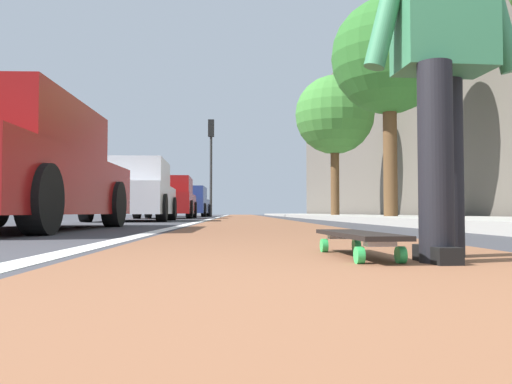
{
  "coord_description": "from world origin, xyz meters",
  "views": [
    {
      "loc": [
        -1.05,
        0.34,
        0.2
      ],
      "look_at": [
        9.15,
        -0.02,
        0.62
      ],
      "focal_mm": 36.07,
      "sensor_mm": 36.0,
      "label": 1
    }
  ],
  "objects_px": {
    "skater_person": "(442,45)",
    "parked_car_end": "(188,202)",
    "parked_car_mid": "(134,192)",
    "skateboard": "(358,237)",
    "traffic_light": "(211,150)",
    "street_tree_mid": "(389,58)",
    "street_tree_far": "(335,115)",
    "parked_car_far": "(167,199)",
    "parked_car_near": "(10,168)"
  },
  "relations": [
    {
      "from": "parked_car_end",
      "to": "street_tree_mid",
      "type": "distance_m",
      "value": 15.33
    },
    {
      "from": "parked_car_end",
      "to": "street_tree_mid",
      "type": "bearing_deg",
      "value": -156.53
    },
    {
      "from": "parked_car_end",
      "to": "parked_car_mid",
      "type": "bearing_deg",
      "value": 179.55
    },
    {
      "from": "parked_car_mid",
      "to": "street_tree_far",
      "type": "height_order",
      "value": "street_tree_far"
    },
    {
      "from": "skateboard",
      "to": "parked_car_far",
      "type": "xyz_separation_m",
      "value": [
        16.3,
        3.1,
        0.61
      ]
    },
    {
      "from": "skater_person",
      "to": "parked_car_end",
      "type": "bearing_deg",
      "value": 8.19
    },
    {
      "from": "street_tree_far",
      "to": "skater_person",
      "type": "bearing_deg",
      "value": 170.85
    },
    {
      "from": "street_tree_mid",
      "to": "parked_car_near",
      "type": "bearing_deg",
      "value": 132.83
    },
    {
      "from": "traffic_light",
      "to": "street_tree_far",
      "type": "height_order",
      "value": "street_tree_far"
    },
    {
      "from": "traffic_light",
      "to": "street_tree_far",
      "type": "xyz_separation_m",
      "value": [
        -5.6,
        -4.79,
        0.61
      ]
    },
    {
      "from": "parked_car_near",
      "to": "parked_car_end",
      "type": "xyz_separation_m",
      "value": [
        19.47,
        -0.17,
        -0.0
      ]
    },
    {
      "from": "skater_person",
      "to": "parked_car_mid",
      "type": "relative_size",
      "value": 0.39
    },
    {
      "from": "parked_car_mid",
      "to": "parked_car_end",
      "type": "height_order",
      "value": "parked_car_end"
    },
    {
      "from": "parked_car_end",
      "to": "street_tree_far",
      "type": "bearing_deg",
      "value": -139.48
    },
    {
      "from": "parked_car_near",
      "to": "parked_car_mid",
      "type": "bearing_deg",
      "value": -0.59
    },
    {
      "from": "parked_car_end",
      "to": "skater_person",
      "type": "bearing_deg",
      "value": -171.81
    },
    {
      "from": "parked_car_mid",
      "to": "street_tree_mid",
      "type": "xyz_separation_m",
      "value": [
        -0.96,
        -6.08,
        3.11
      ]
    },
    {
      "from": "parked_car_near",
      "to": "parked_car_far",
      "type": "relative_size",
      "value": 1.04
    },
    {
      "from": "parked_car_near",
      "to": "traffic_light",
      "type": "bearing_deg",
      "value": -4.3
    },
    {
      "from": "skateboard",
      "to": "parked_car_near",
      "type": "height_order",
      "value": "parked_car_near"
    },
    {
      "from": "skateboard",
      "to": "traffic_light",
      "type": "relative_size",
      "value": 0.19
    },
    {
      "from": "skateboard",
      "to": "street_tree_far",
      "type": "distance_m",
      "value": 16.82
    },
    {
      "from": "skateboard",
      "to": "parked_car_mid",
      "type": "bearing_deg",
      "value": 16.74
    },
    {
      "from": "traffic_light",
      "to": "street_tree_mid",
      "type": "relative_size",
      "value": 0.88
    },
    {
      "from": "parked_car_near",
      "to": "parked_car_end",
      "type": "bearing_deg",
      "value": -0.5
    },
    {
      "from": "skateboard",
      "to": "skater_person",
      "type": "relative_size",
      "value": 0.52
    },
    {
      "from": "skateboard",
      "to": "parked_car_mid",
      "type": "distance_m",
      "value": 10.81
    },
    {
      "from": "parked_car_near",
      "to": "parked_car_end",
      "type": "relative_size",
      "value": 0.99
    },
    {
      "from": "skateboard",
      "to": "street_tree_far",
      "type": "bearing_deg",
      "value": -10.42
    },
    {
      "from": "parked_car_mid",
      "to": "parked_car_far",
      "type": "relative_size",
      "value": 0.99
    },
    {
      "from": "traffic_light",
      "to": "street_tree_mid",
      "type": "xyz_separation_m",
      "value": [
        -12.37,
        -4.79,
        0.67
      ]
    },
    {
      "from": "street_tree_mid",
      "to": "skateboard",
      "type": "bearing_deg",
      "value": 162.42
    },
    {
      "from": "parked_car_near",
      "to": "parked_car_far",
      "type": "bearing_deg",
      "value": -0.37
    },
    {
      "from": "skateboard",
      "to": "street_tree_mid",
      "type": "height_order",
      "value": "street_tree_mid"
    },
    {
      "from": "skater_person",
      "to": "street_tree_far",
      "type": "bearing_deg",
      "value": -9.15
    },
    {
      "from": "parked_car_mid",
      "to": "parked_car_far",
      "type": "xyz_separation_m",
      "value": [
        5.96,
        -0.01,
        0.0
      ]
    },
    {
      "from": "parked_car_near",
      "to": "skater_person",
      "type": "bearing_deg",
      "value": -137.36
    },
    {
      "from": "skateboard",
      "to": "street_tree_far",
      "type": "xyz_separation_m",
      "value": [
        16.15,
        -2.97,
        3.65
      ]
    },
    {
      "from": "skater_person",
      "to": "street_tree_far",
      "type": "relative_size",
      "value": 0.31
    },
    {
      "from": "skater_person",
      "to": "street_tree_mid",
      "type": "xyz_separation_m",
      "value": [
        9.52,
        -2.62,
        2.88
      ]
    },
    {
      "from": "parked_car_near",
      "to": "parked_car_mid",
      "type": "relative_size",
      "value": 1.05
    },
    {
      "from": "skater_person",
      "to": "parked_car_end",
      "type": "relative_size",
      "value": 0.36
    },
    {
      "from": "parked_car_near",
      "to": "street_tree_mid",
      "type": "bearing_deg",
      "value": -47.17
    },
    {
      "from": "skateboard",
      "to": "skater_person",
      "type": "xyz_separation_m",
      "value": [
        -0.15,
        -0.35,
        0.84
      ]
    },
    {
      "from": "parked_car_mid",
      "to": "street_tree_far",
      "type": "xyz_separation_m",
      "value": [
        5.81,
        -6.08,
        3.05
      ]
    },
    {
      "from": "skateboard",
      "to": "traffic_light",
      "type": "bearing_deg",
      "value": 4.78
    },
    {
      "from": "skater_person",
      "to": "parked_car_near",
      "type": "xyz_separation_m",
      "value": [
        3.83,
        3.52,
        -0.22
      ]
    },
    {
      "from": "parked_car_far",
      "to": "street_tree_mid",
      "type": "height_order",
      "value": "street_tree_mid"
    },
    {
      "from": "traffic_light",
      "to": "parked_car_near",
      "type": "bearing_deg",
      "value": 175.7
    },
    {
      "from": "parked_car_mid",
      "to": "traffic_light",
      "type": "bearing_deg",
      "value": -6.45
    }
  ]
}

